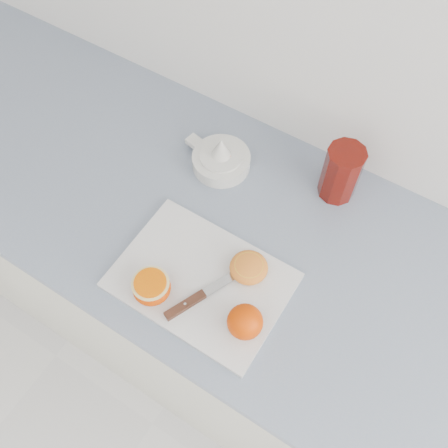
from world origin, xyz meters
name	(u,v)px	position (x,y,z in m)	size (l,w,h in m)	color
counter	(232,304)	(0.09, 1.70, 0.45)	(2.41, 0.64, 0.89)	white
cutting_board	(201,280)	(0.10, 1.55, 0.90)	(0.35, 0.25, 0.01)	silver
whole_orange	(245,322)	(0.23, 1.51, 0.94)	(0.07, 0.07, 0.07)	#E03B00
half_orange	(152,287)	(0.03, 1.48, 0.93)	(0.08, 0.08, 0.05)	#E03B00
squeezed_shell	(249,267)	(0.17, 1.62, 0.92)	(0.08, 0.08, 0.03)	orange
paring_knife	(193,300)	(0.11, 1.50, 0.91)	(0.10, 0.20, 0.01)	#482417
citrus_juicer	(221,158)	(-0.03, 1.83, 0.92)	(0.17, 0.14, 0.09)	white
red_tumbler	(341,174)	(0.23, 1.91, 0.95)	(0.09, 0.09, 0.14)	#5F0F08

